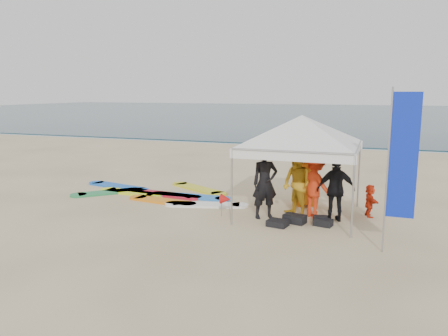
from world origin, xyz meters
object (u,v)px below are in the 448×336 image
Objects in this scene: marker_pennant at (226,199)px; surfboard_spread at (159,194)px; person_yellow at (297,184)px; person_black_a at (265,183)px; person_orange_a at (315,185)px; person_orange_b at (306,177)px; canopy_tent at (302,116)px; feather_flag at (402,158)px; person_black_b at (336,189)px; person_seated at (370,201)px.

marker_pennant is 0.10× the size of surfboard_spread.
person_yellow is at bearing 20.61° from marker_pennant.
person_black_a reaches higher than person_orange_a.
person_black_a reaches higher than person_orange_b.
feather_flag is at bearing -42.33° from canopy_tent.
marker_pennant is 3.39m from surfboard_spread.
person_black_b is at bearing -167.04° from person_orange_a.
canopy_tent is 1.20× the size of feather_flag.
person_orange_a is at bearing -39.13° from person_black_b.
marker_pennant is at bearing -7.35° from person_black_b.
person_black_b is 2.76m from feather_flag.
feather_flag is at bearing 106.59° from person_orange_b.
person_seated is at bearing 19.67° from marker_pennant.
person_yellow is 1.02× the size of person_orange_a.
marker_pennant is at bearing 162.11° from feather_flag.
person_orange_a is 2.79× the size of marker_pennant.
canopy_tent is at bearing 23.86° from marker_pennant.
marker_pennant is (-2.89, -0.60, -0.37)m from person_black_b.
canopy_tent is at bearing -32.52° from person_black_b.
person_black_a is 2.96m from person_seated.
person_black_b is at bearing 11.65° from marker_pennant.
person_black_a is at bearing 95.25° from person_seated.
feather_flag is (2.46, -2.24, -0.71)m from canopy_tent.
person_black_b is 1.61m from person_orange_b.
feather_flag is (2.46, -3.27, 1.18)m from person_orange_b.
person_orange_b is at bearing 126.89° from feather_flag.
person_black_b is (1.85, 0.35, -0.11)m from person_black_a.
person_black_a is at bearing 153.44° from feather_flag.
person_black_b is at bearing 114.25° from person_seated.
person_seated reaches higher than marker_pennant.
person_orange_a is 2.48m from marker_pennant.
feather_flag is 5.52× the size of marker_pennant.
person_black_a is 4.31m from surfboard_spread.
person_yellow reaches higher than person_orange_b.
person_orange_b is 1.98m from person_seated.
surfboard_spread is at bearing -151.44° from person_yellow.
canopy_tent is at bearing -9.57° from surfboard_spread.
person_seated is (0.86, 0.74, -0.41)m from person_black_b.
canopy_tent reaches higher than surfboard_spread.
person_black_a is 1.07× the size of person_yellow.
person_orange_b reaches higher than marker_pennant.
person_black_b is 0.41× the size of canopy_tent.
person_orange_a is at bearing -9.12° from surfboard_spread.
person_orange_b reaches higher than surfboard_spread.
person_seated is 6.69m from surfboard_spread.
person_orange_b is at bearing 89.77° from canopy_tent.
person_yellow reaches higher than person_orange_a.
person_black_b is 0.28× the size of surfboard_spread.
feather_flag is 4.84m from marker_pennant.
canopy_tent is (-1.85, -0.50, 2.33)m from person_seated.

